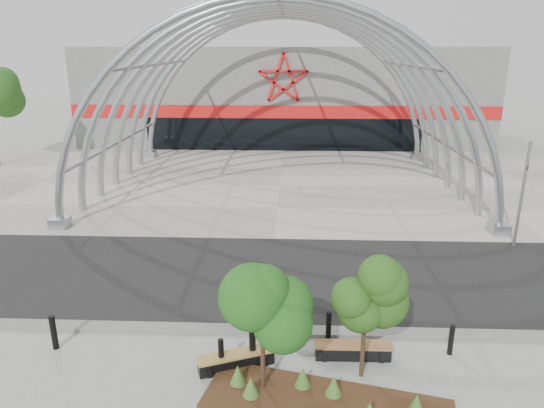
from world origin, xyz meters
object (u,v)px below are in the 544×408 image
signal_pole (522,193)px  bench_0 (236,361)px  bench_1 (353,351)px  bollard_2 (253,346)px  street_tree_0 (262,298)px  street_tree_1 (367,292)px

signal_pole → bench_0: signal_pole is taller
bench_1 → bollard_2: bollard_2 is taller
signal_pole → street_tree_0: 13.79m
bench_0 → bench_1: (3.09, 0.54, 0.00)m
street_tree_0 → street_tree_1: street_tree_0 is taller
street_tree_0 → bench_0: street_tree_0 is taller
signal_pole → bench_1: 11.35m
street_tree_1 → bollard_2: bearing=172.1°
signal_pole → street_tree_1: 11.61m
bench_1 → street_tree_1: bearing=-79.6°
street_tree_0 → street_tree_1: 2.56m
street_tree_1 → signal_pole: bearing=49.2°
bench_1 → bollard_2: size_ratio=1.88×
signal_pole → bench_0: (-10.81, -8.58, -2.13)m
signal_pole → bench_0: bearing=-141.6°
bench_1 → bench_0: bearing=-170.1°
signal_pole → bollard_2: 13.48m
street_tree_1 → bench_1: size_ratio=1.61×
signal_pole → bench_1: signal_pole is taller
bench_1 → street_tree_0: bearing=-149.5°
street_tree_1 → bench_1: street_tree_1 is taller
signal_pole → bench_1: (-7.72, -8.04, -2.12)m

